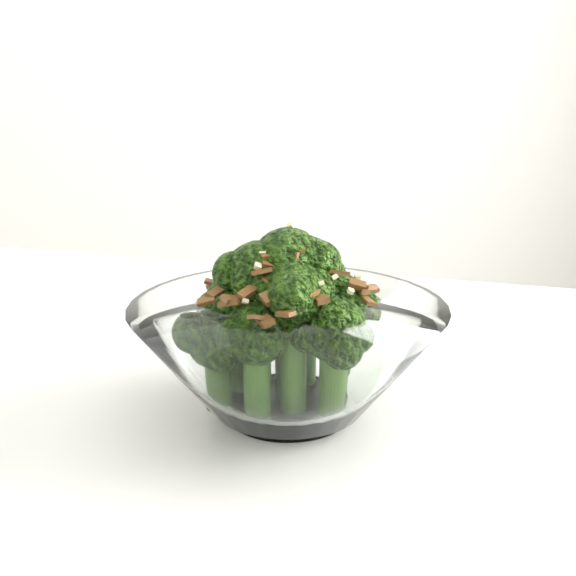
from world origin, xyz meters
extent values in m
cube|color=white|center=(0.07, 0.05, 0.73)|extent=(1.42, 1.22, 0.04)
cylinder|color=white|center=(0.15, 0.05, 0.75)|extent=(0.08, 0.08, 0.01)
cylinder|color=#305917|center=(0.11, 0.06, 0.79)|extent=(0.02, 0.02, 0.05)
sphere|color=#2D5810|center=(0.11, 0.06, 0.82)|extent=(0.04, 0.04, 0.04)
cylinder|color=#305917|center=(0.13, 0.06, 0.80)|extent=(0.02, 0.02, 0.07)
sphere|color=#2D5810|center=(0.13, 0.06, 0.84)|extent=(0.05, 0.05, 0.05)
cylinder|color=#305917|center=(0.17, 0.02, 0.79)|extent=(0.02, 0.02, 0.05)
sphere|color=#2D5810|center=(0.17, 0.02, 0.82)|extent=(0.04, 0.04, 0.04)
cylinder|color=#305917|center=(0.15, 0.05, 0.80)|extent=(0.02, 0.02, 0.08)
sphere|color=#2D5810|center=(0.15, 0.05, 0.85)|extent=(0.05, 0.05, 0.05)
cylinder|color=#305917|center=(0.18, 0.05, 0.79)|extent=(0.02, 0.02, 0.05)
sphere|color=#2D5810|center=(0.18, 0.05, 0.82)|extent=(0.04, 0.04, 0.04)
cylinder|color=#305917|center=(0.10, 0.04, 0.78)|extent=(0.02, 0.02, 0.04)
sphere|color=#2D5810|center=(0.10, 0.04, 0.81)|extent=(0.04, 0.04, 0.04)
cylinder|color=#305917|center=(0.16, 0.07, 0.80)|extent=(0.02, 0.02, 0.07)
sphere|color=#2D5810|center=(0.16, 0.07, 0.84)|extent=(0.04, 0.04, 0.04)
cylinder|color=#305917|center=(0.15, 0.09, 0.78)|extent=(0.02, 0.02, 0.04)
sphere|color=#2D5810|center=(0.15, 0.09, 0.81)|extent=(0.04, 0.04, 0.04)
cylinder|color=#305917|center=(0.19, 0.08, 0.78)|extent=(0.02, 0.02, 0.04)
sphere|color=#2D5810|center=(0.19, 0.08, 0.81)|extent=(0.04, 0.04, 0.04)
cylinder|color=#305917|center=(0.12, 0.02, 0.78)|extent=(0.02, 0.02, 0.05)
sphere|color=#2D5810|center=(0.12, 0.02, 0.82)|extent=(0.04, 0.04, 0.04)
cylinder|color=#305917|center=(0.15, 0.03, 0.79)|extent=(0.02, 0.02, 0.07)
sphere|color=#2D5810|center=(0.15, 0.03, 0.84)|extent=(0.04, 0.04, 0.04)
cube|color=brown|center=(0.13, 0.03, 0.85)|extent=(0.01, 0.01, 0.01)
cube|color=brown|center=(0.12, 0.05, 0.86)|extent=(0.01, 0.01, 0.00)
cube|color=brown|center=(0.19, 0.03, 0.83)|extent=(0.01, 0.01, 0.01)
cube|color=brown|center=(0.14, 0.02, 0.85)|extent=(0.01, 0.02, 0.01)
cube|color=brown|center=(0.18, 0.09, 0.83)|extent=(0.01, 0.02, 0.01)
cube|color=brown|center=(0.13, 0.02, 0.85)|extent=(0.01, 0.01, 0.01)
cube|color=brown|center=(0.11, 0.07, 0.84)|extent=(0.01, 0.02, 0.01)
cube|color=brown|center=(0.16, 0.10, 0.84)|extent=(0.01, 0.01, 0.01)
cube|color=brown|center=(0.11, 0.07, 0.85)|extent=(0.01, 0.01, 0.00)
cube|color=brown|center=(0.13, 0.04, 0.86)|extent=(0.01, 0.01, 0.01)
cube|color=brown|center=(0.09, 0.03, 0.84)|extent=(0.01, 0.01, 0.01)
cube|color=brown|center=(0.16, 0.06, 0.86)|extent=(0.01, 0.01, 0.01)
cube|color=brown|center=(0.14, 0.02, 0.85)|extent=(0.01, 0.02, 0.00)
cube|color=brown|center=(0.13, 0.00, 0.83)|extent=(0.01, 0.01, 0.01)
cube|color=brown|center=(0.18, 0.06, 0.85)|extent=(0.01, 0.01, 0.01)
cube|color=brown|center=(0.19, 0.08, 0.83)|extent=(0.01, 0.01, 0.01)
cube|color=brown|center=(0.10, 0.08, 0.83)|extent=(0.02, 0.01, 0.01)
cube|color=brown|center=(0.15, 0.09, 0.84)|extent=(0.01, 0.02, 0.00)
cube|color=brown|center=(0.16, 0.10, 0.83)|extent=(0.01, 0.01, 0.01)
cube|color=brown|center=(0.13, 0.04, 0.86)|extent=(0.01, 0.01, 0.01)
cube|color=brown|center=(0.18, 0.08, 0.84)|extent=(0.01, 0.01, 0.01)
cube|color=brown|center=(0.15, 0.04, 0.87)|extent=(0.02, 0.01, 0.01)
cube|color=brown|center=(0.12, 0.10, 0.84)|extent=(0.02, 0.01, 0.01)
cube|color=brown|center=(0.19, 0.04, 0.84)|extent=(0.01, 0.01, 0.00)
cube|color=brown|center=(0.17, 0.06, 0.85)|extent=(0.01, 0.01, 0.01)
cube|color=brown|center=(0.10, 0.08, 0.83)|extent=(0.02, 0.01, 0.01)
cube|color=brown|center=(0.15, 0.04, 0.86)|extent=(0.01, 0.01, 0.01)
cube|color=brown|center=(0.16, 0.07, 0.85)|extent=(0.01, 0.01, 0.01)
cube|color=brown|center=(0.20, 0.06, 0.83)|extent=(0.01, 0.01, 0.01)
cube|color=brown|center=(0.15, 0.03, 0.86)|extent=(0.01, 0.01, 0.01)
cube|color=brown|center=(0.12, 0.00, 0.83)|extent=(0.01, 0.01, 0.01)
cube|color=brown|center=(0.11, 0.08, 0.84)|extent=(0.01, 0.02, 0.00)
cube|color=brown|center=(0.11, 0.06, 0.85)|extent=(0.01, 0.02, 0.01)
cube|color=brown|center=(0.14, 0.06, 0.87)|extent=(0.01, 0.01, 0.01)
cube|color=brown|center=(0.14, 0.00, 0.84)|extent=(0.01, 0.01, 0.00)
cube|color=brown|center=(0.19, 0.04, 0.84)|extent=(0.01, 0.01, 0.01)
cube|color=brown|center=(0.12, 0.02, 0.84)|extent=(0.01, 0.01, 0.01)
cube|color=brown|center=(0.13, 0.05, 0.86)|extent=(0.01, 0.01, 0.01)
cube|color=brown|center=(0.16, 0.01, 0.84)|extent=(0.01, 0.01, 0.01)
cube|color=brown|center=(0.11, 0.08, 0.84)|extent=(0.01, 0.02, 0.00)
cube|color=brown|center=(0.10, 0.04, 0.84)|extent=(0.01, 0.01, 0.01)
cube|color=brown|center=(0.12, 0.04, 0.85)|extent=(0.01, 0.01, 0.01)
cube|color=brown|center=(0.18, 0.05, 0.86)|extent=(0.01, 0.01, 0.01)
cube|color=brown|center=(0.13, 0.01, 0.84)|extent=(0.01, 0.01, 0.01)
cube|color=brown|center=(0.20, 0.05, 0.84)|extent=(0.01, 0.01, 0.01)
cube|color=brown|center=(0.11, 0.02, 0.84)|extent=(0.01, 0.01, 0.01)
cube|color=brown|center=(0.17, 0.04, 0.85)|extent=(0.01, 0.01, 0.00)
cube|color=brown|center=(0.15, 0.01, 0.85)|extent=(0.01, 0.02, 0.00)
cube|color=brown|center=(0.11, 0.02, 0.84)|extent=(0.02, 0.01, 0.01)
cube|color=brown|center=(0.17, 0.03, 0.85)|extent=(0.02, 0.01, 0.01)
cube|color=beige|center=(0.16, 0.02, 0.85)|extent=(0.00, 0.00, 0.00)
cube|color=beige|center=(0.10, 0.05, 0.85)|extent=(0.01, 0.00, 0.00)
cube|color=beige|center=(0.16, 0.05, 0.87)|extent=(0.01, 0.00, 0.00)
cube|color=beige|center=(0.12, 0.03, 0.86)|extent=(0.01, 0.01, 0.01)
cube|color=beige|center=(0.15, 0.03, 0.86)|extent=(0.01, 0.01, 0.01)
cube|color=beige|center=(0.17, 0.04, 0.85)|extent=(0.00, 0.00, 0.00)
cube|color=beige|center=(0.15, 0.04, 0.87)|extent=(0.01, 0.00, 0.00)
cube|color=beige|center=(0.18, 0.07, 0.85)|extent=(0.00, 0.00, 0.00)
cube|color=beige|center=(0.15, 0.06, 0.87)|extent=(0.00, 0.00, 0.00)
cube|color=beige|center=(0.18, 0.08, 0.84)|extent=(0.00, 0.00, 0.00)
cube|color=beige|center=(0.12, 0.02, 0.84)|extent=(0.00, 0.00, 0.00)
cube|color=beige|center=(0.19, 0.05, 0.84)|extent=(0.00, 0.00, 0.00)
cube|color=beige|center=(0.20, 0.05, 0.84)|extent=(0.00, 0.00, 0.00)
cube|color=beige|center=(0.13, 0.04, 0.86)|extent=(0.01, 0.01, 0.00)
cube|color=beige|center=(0.10, 0.05, 0.85)|extent=(0.00, 0.01, 0.00)
cube|color=beige|center=(0.11, 0.09, 0.83)|extent=(0.00, 0.00, 0.00)
cube|color=beige|center=(0.15, 0.05, 0.87)|extent=(0.01, 0.01, 0.00)
cube|color=beige|center=(0.15, 0.07, 0.86)|extent=(0.00, 0.00, 0.00)
cube|color=beige|center=(0.15, 0.05, 0.88)|extent=(0.01, 0.01, 0.01)
cube|color=beige|center=(0.18, 0.02, 0.84)|extent=(0.00, 0.00, 0.00)
cube|color=beige|center=(0.17, 0.02, 0.85)|extent=(0.00, 0.00, 0.00)
camera|label=1|loc=(0.09, -0.34, 0.95)|focal=40.00mm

